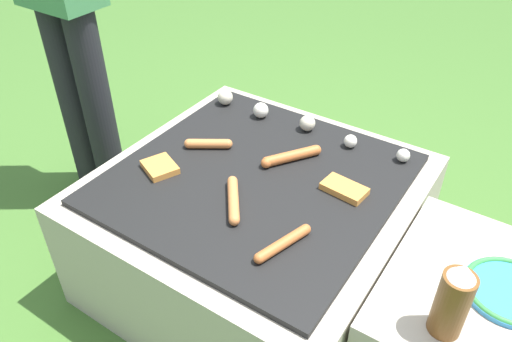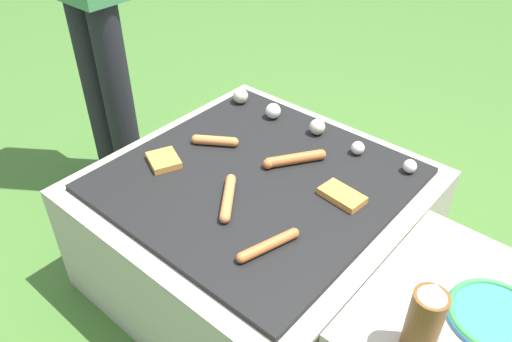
{
  "view_description": "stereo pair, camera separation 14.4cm",
  "coord_description": "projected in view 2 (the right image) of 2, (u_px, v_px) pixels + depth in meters",
  "views": [
    {
      "loc": [
        0.64,
        -0.97,
        1.3
      ],
      "look_at": [
        0.0,
        0.0,
        0.43
      ],
      "focal_mm": 35.0,
      "sensor_mm": 36.0,
      "label": 1
    },
    {
      "loc": [
        0.76,
        -0.88,
        1.3
      ],
      "look_at": [
        0.0,
        0.0,
        0.43
      ],
      "focal_mm": 35.0,
      "sensor_mm": 36.0,
      "label": 2
    }
  ],
  "objects": [
    {
      "name": "plate_colorful",
      "position": [
        496.0,
        316.0,
        1.06
      ],
      "size": [
        0.2,
        0.2,
        0.02
      ],
      "color": "#338CCC",
      "rests_on": "side_ledge"
    },
    {
      "name": "bread_slice_center",
      "position": [
        342.0,
        196.0,
        1.38
      ],
      "size": [
        0.13,
        0.08,
        0.02
      ],
      "color": "#D18438",
      "rests_on": "grill"
    },
    {
      "name": "sausage_back_center",
      "position": [
        228.0,
        198.0,
        1.36
      ],
      "size": [
        0.13,
        0.16,
        0.03
      ],
      "color": "#C6753D",
      "rests_on": "grill"
    },
    {
      "name": "ground_plane",
      "position": [
        256.0,
        272.0,
        1.71
      ],
      "size": [
        14.0,
        14.0,
        0.0
      ],
      "primitive_type": "plane",
      "color": "#3D6628"
    },
    {
      "name": "sausage_front_center",
      "position": [
        215.0,
        141.0,
        1.59
      ],
      "size": [
        0.13,
        0.1,
        0.03
      ],
      "color": "#C6753D",
      "rests_on": "grill"
    },
    {
      "name": "sausage_back_left",
      "position": [
        294.0,
        159.0,
        1.51
      ],
      "size": [
        0.13,
        0.18,
        0.03
      ],
      "color": "#B7602D",
      "rests_on": "grill"
    },
    {
      "name": "sausage_front_left",
      "position": [
        268.0,
        245.0,
        1.22
      ],
      "size": [
        0.07,
        0.18,
        0.03
      ],
      "color": "#B7602D",
      "rests_on": "grill"
    },
    {
      "name": "bread_slice_right",
      "position": [
        164.0,
        160.0,
        1.51
      ],
      "size": [
        0.13,
        0.12,
        0.02
      ],
      "color": "#D18438",
      "rests_on": "grill"
    },
    {
      "name": "condiment_bottle",
      "position": [
        425.0,
        319.0,
        0.95
      ],
      "size": [
        0.07,
        0.07,
        0.19
      ],
      "color": "brown",
      "rests_on": "side_ledge"
    },
    {
      "name": "grill",
      "position": [
        256.0,
        228.0,
        1.59
      ],
      "size": [
        0.89,
        0.89,
        0.41
      ],
      "color": "#A89E8C",
      "rests_on": "ground_plane"
    },
    {
      "name": "mushroom_row",
      "position": [
        298.0,
        120.0,
        1.67
      ],
      "size": [
        0.71,
        0.07,
        0.05
      ],
      "color": "beige",
      "rests_on": "grill"
    }
  ]
}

